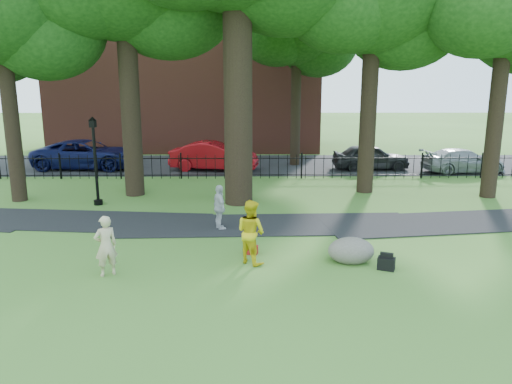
{
  "coord_description": "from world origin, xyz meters",
  "views": [
    {
      "loc": [
        0.54,
        -12.44,
        4.92
      ],
      "look_at": [
        0.65,
        2.0,
        1.6
      ],
      "focal_mm": 35.0,
      "sensor_mm": 36.0,
      "label": 1
    }
  ],
  "objects_px": {
    "red_sedan": "(214,156)",
    "woman": "(106,246)",
    "man": "(251,232)",
    "lamppost": "(95,162)",
    "boulder": "(351,249)"
  },
  "relations": [
    {
      "from": "woman",
      "to": "red_sedan",
      "type": "relative_size",
      "value": 0.34
    },
    {
      "from": "boulder",
      "to": "man",
      "type": "bearing_deg",
      "value": -178.84
    },
    {
      "from": "boulder",
      "to": "red_sedan",
      "type": "distance_m",
      "value": 14.67
    },
    {
      "from": "woman",
      "to": "red_sedan",
      "type": "bearing_deg",
      "value": -127.65
    },
    {
      "from": "lamppost",
      "to": "red_sedan",
      "type": "distance_m",
      "value": 8.59
    },
    {
      "from": "woman",
      "to": "boulder",
      "type": "relative_size",
      "value": 1.25
    },
    {
      "from": "red_sedan",
      "to": "woman",
      "type": "bearing_deg",
      "value": -177.78
    },
    {
      "from": "man",
      "to": "red_sedan",
      "type": "xyz_separation_m",
      "value": [
        -2.03,
        13.92,
        -0.1
      ]
    },
    {
      "from": "woman",
      "to": "man",
      "type": "xyz_separation_m",
      "value": [
        3.66,
        0.86,
        0.09
      ]
    },
    {
      "from": "woman",
      "to": "lamppost",
      "type": "height_order",
      "value": "lamppost"
    },
    {
      "from": "lamppost",
      "to": "woman",
      "type": "bearing_deg",
      "value": -59.09
    },
    {
      "from": "man",
      "to": "lamppost",
      "type": "relative_size",
      "value": 0.5
    },
    {
      "from": "man",
      "to": "lamppost",
      "type": "height_order",
      "value": "lamppost"
    },
    {
      "from": "lamppost",
      "to": "red_sedan",
      "type": "bearing_deg",
      "value": 74.22
    },
    {
      "from": "man",
      "to": "lamppost",
      "type": "xyz_separation_m",
      "value": [
        -6.07,
        6.4,
        0.83
      ]
    }
  ]
}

